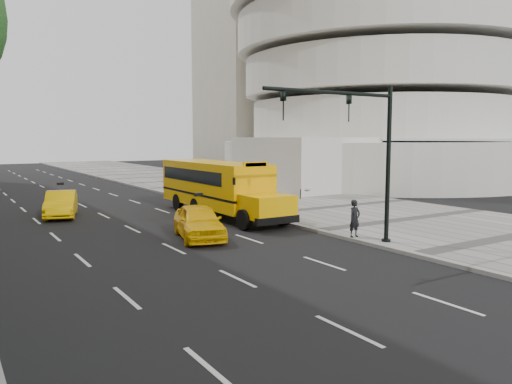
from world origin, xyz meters
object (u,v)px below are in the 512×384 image
taxi_far (61,204)px  taxi_near (199,222)px  school_bus (216,184)px  traffic_signal (363,145)px  pedestrian (355,219)px

taxi_far → taxi_near: bearing=-52.8°
school_bus → traffic_signal: bearing=-86.3°
taxi_far → pedestrian: bearing=-40.1°
taxi_near → taxi_far: taxi_near is taller
taxi_near → taxi_far: bearing=126.5°
taxi_near → pedestrian: pedestrian is taller
school_bus → taxi_far: size_ratio=2.66×
taxi_near → pedestrian: bearing=-21.0°
taxi_near → traffic_signal: bearing=-35.0°
traffic_signal → pedestrian: bearing=55.0°
school_bus → taxi_far: bearing=152.3°
taxi_far → traffic_signal: 17.29m
pedestrian → traffic_signal: bearing=-130.0°
taxi_near → school_bus: bearing=70.3°
pedestrian → taxi_near: bearing=139.2°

